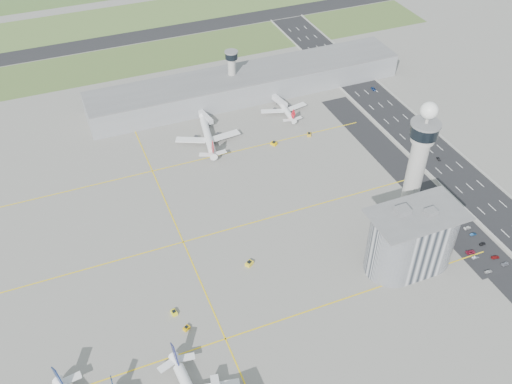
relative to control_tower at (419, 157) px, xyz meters
name	(u,v)px	position (x,y,z in m)	size (l,w,h in m)	color
ground	(284,261)	(-72.00, -8.00, -35.04)	(1000.00, 1000.00, 0.00)	gray
grass_strip_0	(133,60)	(-92.00, 217.00, -35.00)	(480.00, 50.00, 0.08)	#516630
grass_strip_1	(113,21)	(-92.00, 292.00, -35.00)	(480.00, 60.00, 0.08)	#546A32
runway	(123,39)	(-92.00, 254.00, -34.98)	(480.00, 22.00, 0.10)	black
highway	(484,200)	(43.00, -8.00, -34.99)	(28.00, 500.00, 0.10)	black
barrier_left	(463,206)	(29.00, -8.00, -34.44)	(0.60, 500.00, 1.20)	#9E9E99
barrier_right	(506,193)	(57.00, -8.00, -34.44)	(0.60, 500.00, 1.20)	#9E9E99
landside_road	(457,225)	(18.00, -18.00, -35.00)	(18.00, 260.00, 0.08)	black
parking_lot	(469,242)	(16.00, -30.00, -34.99)	(20.00, 44.00, 0.10)	black
taxiway_line_h_0	(225,339)	(-112.00, -38.00, -35.04)	(260.00, 0.60, 0.01)	yellow
taxiway_line_h_1	(183,242)	(-112.00, 22.00, -35.04)	(260.00, 0.60, 0.01)	yellow
taxiway_line_h_2	(152,171)	(-112.00, 82.00, -35.04)	(260.00, 0.60, 0.01)	yellow
taxiway_line_v	(183,242)	(-112.00, 22.00, -35.04)	(0.60, 260.00, 0.01)	yellow
control_tower	(419,157)	(0.00, 0.00, 0.00)	(14.00, 14.00, 64.50)	#ADAAA5
secondary_tower	(232,70)	(-42.00, 142.00, -16.24)	(8.60, 8.60, 31.90)	#ADAAA5
admin_building	(412,239)	(-20.01, -30.00, -19.74)	(42.00, 24.00, 33.50)	#B2B2B7
terminal_pier	(247,83)	(-32.00, 140.00, -27.14)	(210.00, 32.00, 15.80)	gray
airplane_far_a	(207,131)	(-73.76, 98.74, -28.63)	(45.78, 38.91, 12.82)	white
airplane_far_b	(284,104)	(-18.55, 111.48, -29.94)	(36.44, 30.97, 10.20)	white
jet_bridge_far_0	(201,114)	(-70.00, 124.00, -32.19)	(14.00, 3.00, 5.70)	silver
jet_bridge_far_1	(274,98)	(-20.00, 124.00, -32.19)	(14.00, 3.00, 5.70)	silver
tug_1	(186,328)	(-125.24, -27.34, -34.23)	(1.92, 2.80, 1.63)	#DDA408
tug_2	(174,312)	(-127.85, -17.74, -34.12)	(2.17, 3.15, 1.83)	yellow
tug_3	(249,263)	(-87.88, -3.74, -33.98)	(2.50, 3.64, 2.12)	yellow
tug_4	(274,143)	(-39.16, 79.70, -34.00)	(2.46, 3.58, 2.08)	#EEB704
tug_5	(309,134)	(-15.65, 80.50, -34.06)	(2.31, 3.36, 1.95)	gold
car_lot_0	(488,271)	(11.28, -49.27, -34.41)	(1.48, 3.69, 1.26)	#BCBCBD
car_lot_1	(475,257)	(11.73, -39.73, -34.46)	(1.24, 3.55, 1.17)	slate
car_lot_2	(471,252)	(11.71, -36.24, -34.39)	(2.17, 4.70, 1.31)	maroon
car_lot_3	(453,237)	(10.15, -24.98, -34.47)	(1.60, 3.93, 1.14)	black
car_lot_4	(447,229)	(10.91, -19.16, -34.49)	(1.31, 3.25, 1.11)	navy
car_lot_5	(437,219)	(10.73, -11.33, -34.41)	(1.34, 3.83, 1.26)	#B9BBC3
car_lot_6	(505,264)	(21.74, -48.39, -34.49)	(1.82, 3.94, 1.09)	gray
car_lot_7	(495,257)	(20.36, -43.28, -34.46)	(1.64, 4.03, 1.17)	maroon
car_lot_8	(483,244)	(20.55, -33.95, -34.47)	(1.36, 3.37, 1.15)	black
car_lot_9	(473,234)	(20.71, -26.84, -34.49)	(1.17, 3.36, 1.11)	navy
car_lot_10	(467,228)	(21.00, -22.00, -34.49)	(1.82, 3.94, 1.10)	silver
car_lot_11	(459,219)	(21.32, -15.13, -34.49)	(1.53, 3.76, 1.09)	gray
car_hw_1	(439,159)	(42.08, 30.62, -34.50)	(1.15, 3.31, 1.09)	black
car_hw_2	(373,89)	(48.95, 113.01, -34.39)	(2.14, 4.65, 1.29)	navy
car_hw_4	(318,56)	(35.81, 170.51, -34.47)	(1.36, 3.38, 1.15)	#8E92A3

